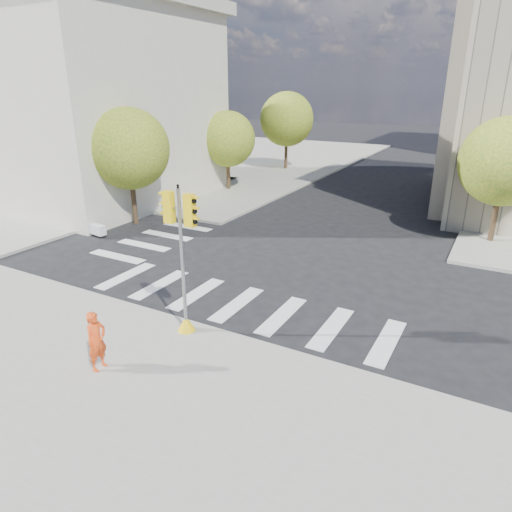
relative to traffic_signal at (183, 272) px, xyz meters
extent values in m
plane|color=black|center=(0.41, 4.60, -2.14)|extent=(160.00, 160.00, 0.00)
cube|color=gray|center=(0.41, -6.40, -2.07)|extent=(30.00, 14.00, 0.15)
cube|color=gray|center=(-19.59, 30.60, -2.07)|extent=(28.00, 40.00, 0.15)
cube|color=beige|center=(-19.59, 12.60, 3.86)|extent=(18.00, 14.00, 12.00)
cube|color=#B2AD9E|center=(-19.59, 12.60, 10.16)|extent=(19.00, 15.00, 0.80)
cylinder|color=#382616|center=(-10.09, 8.60, -0.92)|extent=(0.28, 0.28, 2.45)
sphere|color=#346A1E|center=(-10.09, 8.60, 2.07)|extent=(4.40, 4.40, 4.40)
cylinder|color=#382616|center=(-10.09, 18.60, -1.06)|extent=(0.28, 0.28, 2.17)
sphere|color=#346A1E|center=(-10.09, 18.60, 1.63)|extent=(4.00, 4.00, 4.00)
cylinder|color=#382616|center=(-10.09, 28.60, -0.83)|extent=(0.28, 0.28, 2.62)
sphere|color=#346A1E|center=(-10.09, 28.60, 2.40)|extent=(4.80, 4.80, 4.80)
cylinder|color=#382616|center=(7.91, 14.60, -0.95)|extent=(0.28, 0.28, 2.38)
sphere|color=#346A1E|center=(7.91, 14.60, 1.92)|extent=(4.20, 4.20, 4.20)
cylinder|color=#382616|center=(7.91, 26.60, -0.88)|extent=(0.28, 0.28, 2.52)
sphere|color=#346A1E|center=(7.91, 26.60, 2.22)|extent=(4.60, 4.60, 4.60)
cylinder|color=#382616|center=(7.91, 38.60, -1.01)|extent=(0.28, 0.28, 2.27)
cone|color=yellow|center=(0.00, 0.00, -1.74)|extent=(0.56, 0.56, 0.50)
cylinder|color=gray|center=(0.00, 0.00, 0.30)|extent=(0.11, 0.11, 4.58)
cylinder|color=black|center=(0.00, 0.00, 2.64)|extent=(0.07, 0.07, 0.12)
cylinder|color=gray|center=(0.00, 0.00, 1.99)|extent=(0.90, 0.07, 0.06)
cube|color=yellow|center=(-0.38, 0.01, 1.99)|extent=(0.30, 0.22, 0.95)
cube|color=yellow|center=(0.38, -0.01, 1.99)|extent=(0.30, 0.22, 0.95)
imported|color=#E74615|center=(-0.83, -2.81, -1.14)|extent=(0.41, 0.63, 1.72)
cube|color=silver|center=(-12.59, 6.15, -1.74)|extent=(5.99, 1.26, 0.50)
camera|label=1|loc=(8.09, -10.08, 5.34)|focal=32.00mm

